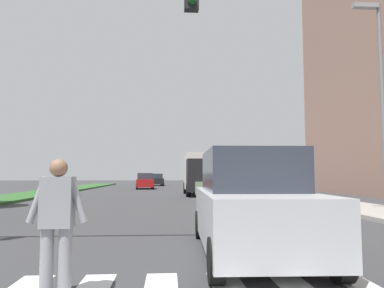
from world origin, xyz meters
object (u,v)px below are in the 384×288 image
(suv_crossing, at_px, (251,204))
(sedan_distant, at_px, (145,182))
(sedan_far_horizon, at_px, (156,180))
(street_lamp_right, at_px, (379,87))
(truck_box_delivery, at_px, (201,173))
(pedestrian_performer, at_px, (57,221))
(sedan_midblock, at_px, (207,185))

(suv_crossing, bearing_deg, sedan_distant, 97.21)
(sedan_distant, bearing_deg, suv_crossing, -82.79)
(suv_crossing, relative_size, sedan_far_horizon, 1.10)
(street_lamp_right, distance_m, truck_box_delivery, 15.98)
(pedestrian_performer, relative_size, sedan_far_horizon, 0.40)
(suv_crossing, bearing_deg, street_lamp_right, 42.32)
(street_lamp_right, bearing_deg, suv_crossing, -137.68)
(sedan_midblock, xyz_separation_m, truck_box_delivery, (-0.30, 1.22, 0.85))
(pedestrian_performer, height_order, sedan_far_horizon, pedestrian_performer)
(truck_box_delivery, bearing_deg, sedan_midblock, -76.15)
(sedan_midblock, xyz_separation_m, sedan_distant, (-5.17, 13.12, -0.02))
(pedestrian_performer, bearing_deg, sedan_far_horizon, 90.35)
(suv_crossing, distance_m, truck_box_delivery, 20.23)
(pedestrian_performer, relative_size, sedan_distant, 0.39)
(sedan_midblock, bearing_deg, suv_crossing, -93.35)
(pedestrian_performer, xyz_separation_m, sedan_far_horizon, (-0.28, 45.49, -0.17))
(suv_crossing, bearing_deg, sedan_midblock, 86.65)
(sedan_far_horizon, bearing_deg, sedan_midblock, -79.82)
(suv_crossing, height_order, truck_box_delivery, truck_box_delivery)
(sedan_far_horizon, bearing_deg, pedestrian_performer, -89.65)
(suv_crossing, bearing_deg, truck_box_delivery, 87.70)
(sedan_distant, bearing_deg, truck_box_delivery, -67.73)
(street_lamp_right, height_order, pedestrian_performer, street_lamp_right)
(street_lamp_right, xyz_separation_m, sedan_distant, (-9.92, 26.77, -3.82))
(street_lamp_right, xyz_separation_m, sedan_midblock, (-4.74, 13.66, -3.81))
(pedestrian_performer, bearing_deg, sedan_distant, 91.86)
(pedestrian_performer, distance_m, truck_box_delivery, 22.89)
(street_lamp_right, distance_m, pedestrian_performer, 12.25)
(truck_box_delivery, bearing_deg, pedestrian_performer, -99.45)
(suv_crossing, xyz_separation_m, sedan_midblock, (1.11, 18.99, -0.14))
(sedan_midblock, distance_m, sedan_far_horizon, 24.53)
(street_lamp_right, relative_size, sedan_midblock, 1.68)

